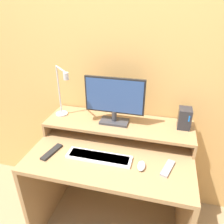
# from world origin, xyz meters

# --- Properties ---
(wall_back) EXTENTS (6.00, 0.05, 2.50)m
(wall_back) POSITION_xyz_m (0.00, 0.78, 1.25)
(wall_back) COLOR #E5AD60
(wall_back) RESTS_ON ground_plane
(desk) EXTENTS (1.14, 0.74, 0.77)m
(desk) POSITION_xyz_m (0.00, 0.37, 0.54)
(desk) COLOR #A87F51
(desk) RESTS_ON ground_plane
(monitor_shelf) EXTENTS (1.14, 0.35, 0.11)m
(monitor_shelf) POSITION_xyz_m (0.00, 0.57, 0.86)
(monitor_shelf) COLOR #A87F51
(monitor_shelf) RESTS_ON desk
(monitor) EXTENTS (0.45, 0.12, 0.36)m
(monitor) POSITION_xyz_m (-0.03, 0.56, 1.08)
(monitor) COLOR #38383D
(monitor) RESTS_ON monitor_shelf
(desk_lamp) EXTENTS (0.21, 0.20, 0.41)m
(desk_lamp) POSITION_xyz_m (-0.45, 0.54, 1.07)
(desk_lamp) COLOR silver
(desk_lamp) RESTS_ON monitor_shelf
(router_dock) EXTENTS (0.09, 0.11, 0.15)m
(router_dock) POSITION_xyz_m (0.48, 0.62, 0.96)
(router_dock) COLOR #28282D
(router_dock) RESTS_ON monitor_shelf
(keyboard) EXTENTS (0.45, 0.11, 0.02)m
(keyboard) POSITION_xyz_m (-0.06, 0.25, 0.78)
(keyboard) COLOR white
(keyboard) RESTS_ON desk
(mouse) EXTENTS (0.05, 0.10, 0.03)m
(mouse) POSITION_xyz_m (0.23, 0.23, 0.78)
(mouse) COLOR silver
(mouse) RESTS_ON desk
(remote_control) EXTENTS (0.08, 0.20, 0.02)m
(remote_control) POSITION_xyz_m (-0.41, 0.22, 0.77)
(remote_control) COLOR black
(remote_control) RESTS_ON desk
(remote_secondary) EXTENTS (0.09, 0.17, 0.02)m
(remote_secondary) POSITION_xyz_m (0.39, 0.25, 0.77)
(remote_secondary) COLOR #99999E
(remote_secondary) RESTS_ON desk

